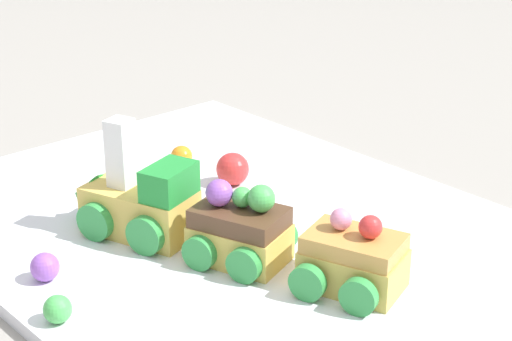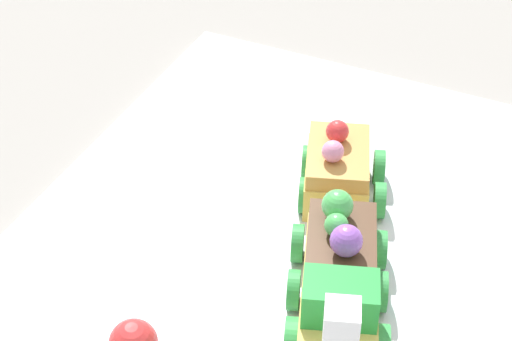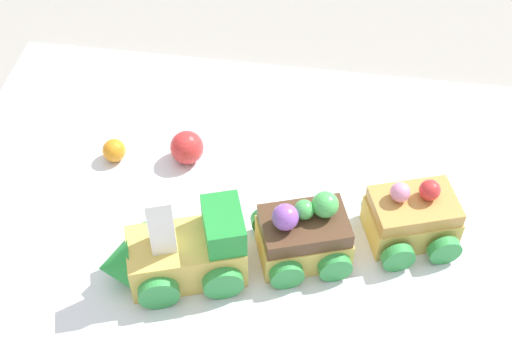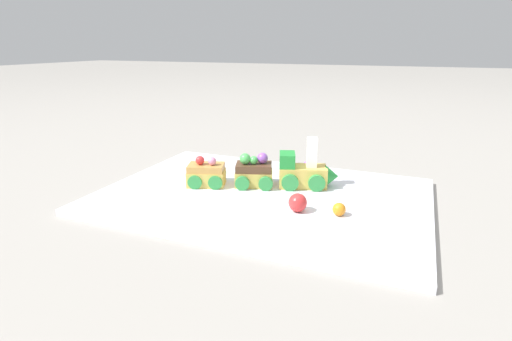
{
  "view_description": "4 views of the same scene",
  "coord_description": "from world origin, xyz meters",
  "px_view_note": "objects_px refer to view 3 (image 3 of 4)",
  "views": [
    {
      "loc": [
        -0.49,
        0.43,
        0.34
      ],
      "look_at": [
        -0.0,
        -0.01,
        0.07
      ],
      "focal_mm": 60.0,
      "sensor_mm": 36.0,
      "label": 1
    },
    {
      "loc": [
        0.37,
        0.16,
        0.46
      ],
      "look_at": [
        -0.05,
        -0.04,
        0.08
      ],
      "focal_mm": 60.0,
      "sensor_mm": 36.0,
      "label": 2
    },
    {
      "loc": [
        -0.05,
        0.4,
        0.51
      ],
      "look_at": [
        0.01,
        -0.02,
        0.05
      ],
      "focal_mm": 50.0,
      "sensor_mm": 36.0,
      "label": 3
    },
    {
      "loc": [
        0.26,
        -0.67,
        0.29
      ],
      "look_at": [
        -0.01,
        -0.01,
        0.06
      ],
      "focal_mm": 28.0,
      "sensor_mm": 36.0,
      "label": 4
    }
  ],
  "objects_px": {
    "cake_train_locomotive": "(178,252)",
    "cake_car_caramel": "(412,221)",
    "gumball_orange": "(114,150)",
    "cake_car_chocolate": "(304,235)",
    "gumball_red": "(187,147)"
  },
  "relations": [
    {
      "from": "cake_train_locomotive",
      "to": "cake_car_caramel",
      "type": "bearing_deg",
      "value": -179.9
    },
    {
      "from": "gumball_orange",
      "to": "cake_train_locomotive",
      "type": "bearing_deg",
      "value": 127.24
    },
    {
      "from": "cake_car_caramel",
      "to": "cake_car_chocolate",
      "type": "bearing_deg",
      "value": 0.1
    },
    {
      "from": "cake_train_locomotive",
      "to": "cake_car_chocolate",
      "type": "xyz_separation_m",
      "value": [
        -0.1,
        -0.03,
        -0.0
      ]
    },
    {
      "from": "cake_train_locomotive",
      "to": "gumball_red",
      "type": "xyz_separation_m",
      "value": [
        0.02,
        -0.13,
        -0.01
      ]
    },
    {
      "from": "cake_train_locomotive",
      "to": "cake_car_caramel",
      "type": "distance_m",
      "value": 0.2
    },
    {
      "from": "cake_train_locomotive",
      "to": "cake_car_chocolate",
      "type": "bearing_deg",
      "value": -179.9
    },
    {
      "from": "cake_train_locomotive",
      "to": "gumball_orange",
      "type": "xyz_separation_m",
      "value": [
        0.09,
        -0.12,
        -0.02
      ]
    },
    {
      "from": "cake_train_locomotive",
      "to": "gumball_orange",
      "type": "height_order",
      "value": "cake_train_locomotive"
    },
    {
      "from": "gumball_red",
      "to": "cake_car_caramel",
      "type": "bearing_deg",
      "value": 163.12
    },
    {
      "from": "cake_car_chocolate",
      "to": "gumball_red",
      "type": "xyz_separation_m",
      "value": [
        0.12,
        -0.09,
        -0.01
      ]
    },
    {
      "from": "gumball_orange",
      "to": "cake_car_chocolate",
      "type": "bearing_deg",
      "value": 155.81
    },
    {
      "from": "cake_train_locomotive",
      "to": "cake_car_chocolate",
      "type": "relative_size",
      "value": 1.47
    },
    {
      "from": "cake_car_caramel",
      "to": "gumball_red",
      "type": "bearing_deg",
      "value": -35.87
    },
    {
      "from": "cake_car_chocolate",
      "to": "gumball_orange",
      "type": "xyz_separation_m",
      "value": [
        0.19,
        -0.08,
        -0.01
      ]
    }
  ]
}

